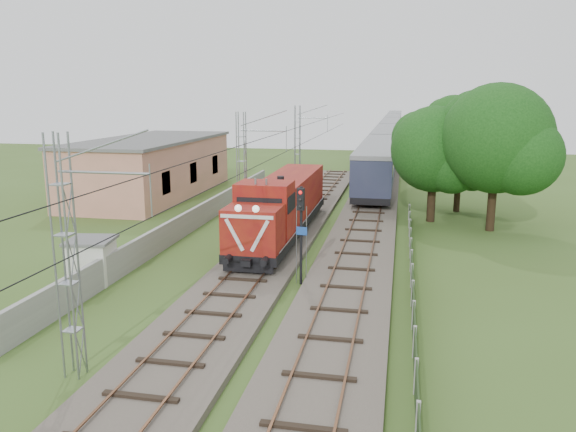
% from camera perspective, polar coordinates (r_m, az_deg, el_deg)
% --- Properties ---
extents(ground, '(140.00, 140.00, 0.00)m').
position_cam_1_polar(ground, '(26.07, -5.55, -8.23)').
color(ground, '#3D5520').
rests_on(ground, ground).
extents(track_main, '(4.20, 70.00, 0.45)m').
position_cam_1_polar(track_main, '(32.43, -1.95, -3.70)').
color(track_main, '#6B6054').
rests_on(track_main, ground).
extents(track_side, '(4.20, 80.00, 0.45)m').
position_cam_1_polar(track_side, '(44.28, 8.29, 0.53)').
color(track_side, '#6B6054').
rests_on(track_side, ground).
extents(catenary, '(3.31, 70.00, 8.00)m').
position_cam_1_polar(catenary, '(37.11, -4.64, 4.41)').
color(catenary, gray).
rests_on(catenary, ground).
extents(boundary_wall, '(0.25, 40.00, 1.50)m').
position_cam_1_polar(boundary_wall, '(38.82, -9.60, -0.32)').
color(boundary_wall, '#9E9E99').
rests_on(boundary_wall, ground).
extents(station_building, '(8.40, 20.40, 5.22)m').
position_cam_1_polar(station_building, '(52.70, -13.67, 4.89)').
color(station_building, tan).
rests_on(station_building, ground).
extents(fence, '(0.12, 32.00, 1.20)m').
position_cam_1_polar(fence, '(27.67, 12.47, -5.93)').
color(fence, black).
rests_on(fence, ground).
extents(locomotive, '(2.96, 16.91, 4.29)m').
position_cam_1_polar(locomotive, '(35.47, -0.59, 1.08)').
color(locomotive, black).
rests_on(locomotive, ground).
extents(coach_rake, '(3.29, 123.04, 3.80)m').
position_cam_1_polar(coach_rake, '(104.83, 10.33, 8.59)').
color(coach_rake, black).
rests_on(coach_rake, ground).
extents(signal_post, '(0.53, 0.42, 4.84)m').
position_cam_1_polar(signal_post, '(26.70, 1.32, -0.23)').
color(signal_post, black).
rests_on(signal_post, ground).
extents(relay_hut, '(2.47, 2.47, 2.22)m').
position_cam_1_polar(relay_hut, '(29.22, -19.27, -4.29)').
color(relay_hut, silver).
rests_on(relay_hut, ground).
extents(tree_a, '(6.43, 6.12, 8.33)m').
position_cam_1_polar(tree_a, '(41.49, 14.73, 6.47)').
color(tree_a, '#322114').
rests_on(tree_a, ground).
extents(tree_b, '(7.62, 7.26, 9.88)m').
position_cam_1_polar(tree_b, '(39.72, 20.58, 7.26)').
color(tree_b, '#322114').
rests_on(tree_b, ground).
extents(tree_c, '(5.10, 4.86, 6.61)m').
position_cam_1_polar(tree_c, '(45.81, 17.11, 5.50)').
color(tree_c, '#322114').
rests_on(tree_c, ground).
extents(tree_d, '(6.97, 6.64, 9.03)m').
position_cam_1_polar(tree_d, '(72.15, 16.50, 9.04)').
color(tree_d, '#322114').
rests_on(tree_d, ground).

